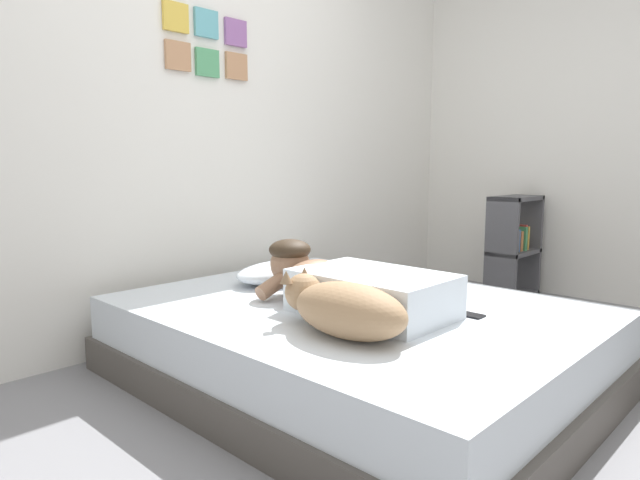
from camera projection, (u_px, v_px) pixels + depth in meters
The scene contains 10 objects.
ground_plane at pixel (446, 410), 2.19m from camera, with size 13.31×13.31×0.00m, color gray.
back_wall at pixel (202, 117), 3.14m from camera, with size 4.65×0.12×2.50m.
side_wall_right at pixel (589, 126), 3.93m from camera, with size 0.10×6.17×2.50m, color silver.
bed at pixel (353, 342), 2.49m from camera, with size 1.58×2.04×0.36m.
pillow at pixel (279, 272), 2.91m from camera, with size 0.52×0.32×0.11m, color silver.
person_lying at pixel (347, 284), 2.37m from camera, with size 0.43×0.92×0.27m.
dog at pixel (343, 308), 1.99m from camera, with size 0.26×0.57×0.21m.
coffee_cup at pixel (313, 272), 2.98m from camera, with size 0.12×0.09×0.07m.
cell_phone at pixel (467, 314), 2.27m from camera, with size 0.07×0.14×0.01m, color black.
bookshelf at pixel (513, 246), 4.03m from camera, with size 0.45×0.24×0.75m.
Camera 1 is at (-1.85, -1.07, 0.98)m, focal length 30.69 mm.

